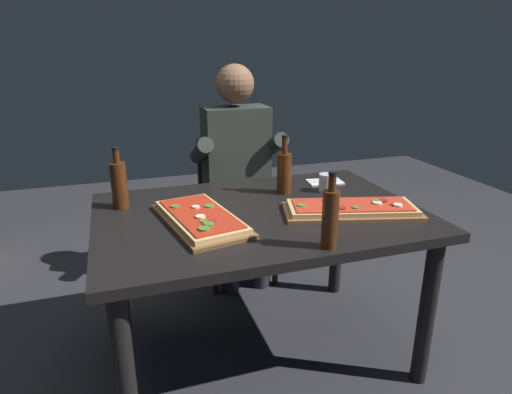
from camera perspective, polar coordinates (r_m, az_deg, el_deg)
name	(u,v)px	position (r m, az deg, el deg)	size (l,w,h in m)	color
ground_plane	(259,351)	(2.29, 0.42, -19.44)	(6.40, 6.40, 0.00)	#2D2D33
dining_table	(260,231)	(1.95, 0.46, -4.49)	(1.40, 0.96, 0.74)	black
pizza_rectangular_front	(352,209)	(1.93, 12.33, -1.52)	(0.62, 0.37, 0.05)	brown
pizza_rectangular_left	(201,218)	(1.80, -7.22, -2.74)	(0.35, 0.56, 0.05)	brown
wine_bottle_dark	(284,172)	(2.13, 3.67, 3.30)	(0.07, 0.07, 0.29)	#47230F
oil_bottle_amber	(330,217)	(1.56, 9.62, -2.60)	(0.06, 0.06, 0.28)	#47230F
vinegar_bottle_green	(119,184)	(2.02, -17.38, 1.63)	(0.07, 0.07, 0.28)	#47230F
tumbler_near_camera	(326,183)	(2.19, 9.11, 1.85)	(0.07, 0.07, 0.09)	silver
napkin_cutlery_set	(325,182)	(2.34, 8.96, 1.96)	(0.19, 0.13, 0.01)	white
diner_chair	(234,201)	(2.80, -2.94, -0.48)	(0.44, 0.44, 0.87)	black
seated_diner	(238,167)	(2.62, -2.33, 3.96)	(0.53, 0.41, 1.33)	#23232D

